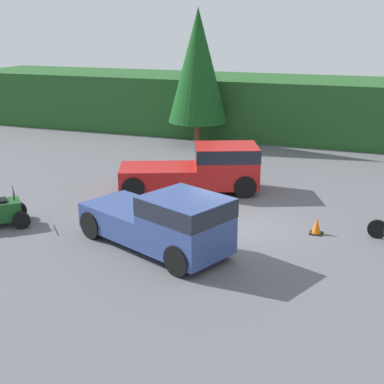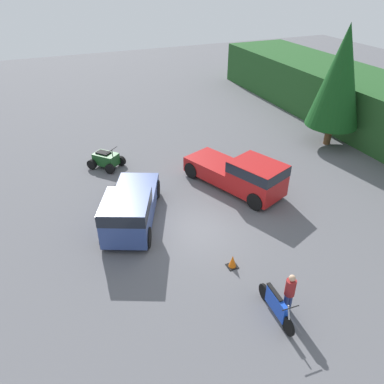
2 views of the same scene
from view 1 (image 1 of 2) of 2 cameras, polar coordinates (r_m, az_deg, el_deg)
name	(u,v)px [view 1 (image 1 of 2)]	position (r m, az deg, el deg)	size (l,w,h in m)	color
ground_plane	(231,228)	(18.29, 4.20, -3.86)	(80.00, 80.00, 0.00)	#5B5B60
hillside_backdrop	(303,108)	(33.10, 11.73, 8.74)	(44.00, 6.00, 3.47)	#235123
tree_left	(198,66)	(29.89, 0.64, 13.29)	(3.29, 3.29, 7.47)	brown
pickup_truck_red	(204,168)	(21.87, 1.28, 2.63)	(5.93, 3.90, 1.92)	red
pickup_truck_second	(166,221)	(16.09, -2.81, -3.06)	(5.46, 3.85, 1.92)	#334784
quad_atv	(0,212)	(19.45, -19.80, -2.04)	(2.26, 2.22, 1.23)	black
traffic_cone	(317,226)	(18.16, 13.14, -3.60)	(0.42, 0.42, 0.55)	black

